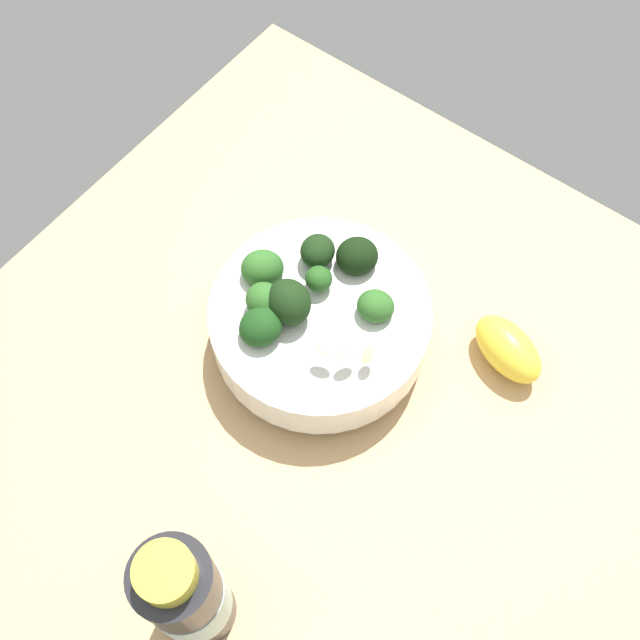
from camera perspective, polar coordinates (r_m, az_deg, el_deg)
The scene contains 4 objects.
ground_plane at distance 71.39cm, azimuth 0.84°, elevation -7.10°, with size 67.96×67.96×4.57cm, color tan.
bowl_of_broccoli at distance 68.44cm, azimuth -0.17°, elevation 0.14°, with size 19.16×19.16×10.17cm.
lemon_wedge at distance 71.16cm, azimuth 13.47°, elevation -2.06°, with size 7.31×4.02×4.24cm, color yellow.
bottle_tall at distance 58.14cm, azimuth -9.63°, elevation -19.08°, with size 5.55×5.55×17.23cm.
Camera 1 is at (-14.40, 20.70, 64.51)cm, focal length 44.14 mm.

